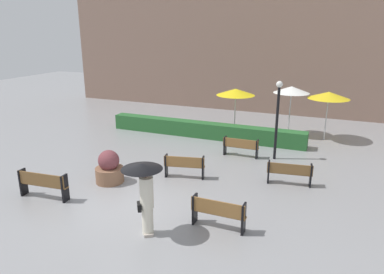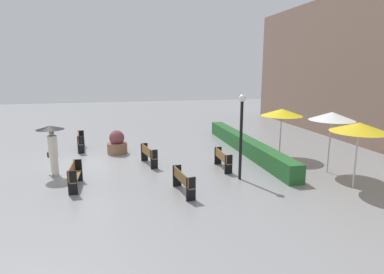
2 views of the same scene
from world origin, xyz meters
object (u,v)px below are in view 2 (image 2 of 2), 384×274
at_px(pedestrian_with_umbrella, 52,142).
at_px(bench_back_row, 222,158).
at_px(patio_umbrella_white, 332,116).
at_px(patio_umbrella_yellow_far, 359,127).
at_px(bench_far_right, 183,180).
at_px(patio_umbrella_yellow, 282,112).
at_px(lamp_post, 241,128).
at_px(bench_near_left, 80,140).
at_px(bench_mid_center, 148,154).
at_px(planter_pot, 117,144).
at_px(bench_near_right, 74,174).

bearing_deg(pedestrian_with_umbrella, bench_back_row, 83.98).
height_order(patio_umbrella_white, patio_umbrella_yellow_far, patio_umbrella_white).
relative_size(bench_far_right, bench_back_row, 1.03).
height_order(bench_far_right, patio_umbrella_yellow_far, patio_umbrella_yellow_far).
bearing_deg(bench_back_row, bench_far_right, -43.10).
xyz_separation_m(pedestrian_with_umbrella, patio_umbrella_yellow, (-0.53, 10.83, 0.85)).
distance_m(lamp_post, patio_umbrella_yellow_far, 4.32).
distance_m(bench_far_right, patio_umbrella_yellow, 7.21).
distance_m(pedestrian_with_umbrella, patio_umbrella_yellow_far, 12.21).
distance_m(bench_near_left, lamp_post, 9.73).
height_order(bench_mid_center, bench_far_right, bench_mid_center).
bearing_deg(patio_umbrella_yellow, patio_umbrella_white, 16.23).
distance_m(bench_mid_center, patio_umbrella_yellow, 6.99).
bearing_deg(patio_umbrella_white, bench_mid_center, -110.87).
bearing_deg(bench_far_right, bench_mid_center, -166.92).
distance_m(planter_pot, patio_umbrella_yellow_far, 11.54).
height_order(bench_mid_center, bench_back_row, bench_mid_center).
relative_size(bench_far_right, pedestrian_with_umbrella, 0.77).
height_order(bench_near_right, bench_near_left, bench_near_left).
xyz_separation_m(pedestrian_with_umbrella, planter_pot, (-3.06, 2.63, -0.93)).
height_order(bench_far_right, pedestrian_with_umbrella, pedestrian_with_umbrella).
relative_size(patio_umbrella_yellow, patio_umbrella_white, 0.93).
distance_m(bench_near_right, patio_umbrella_yellow_far, 10.82).
height_order(bench_near_left, pedestrian_with_umbrella, pedestrian_with_umbrella).
relative_size(bench_mid_center, patio_umbrella_yellow, 0.64).
xyz_separation_m(bench_far_right, bench_near_left, (-7.60, -4.37, 0.06)).
distance_m(bench_mid_center, patio_umbrella_white, 8.34).
relative_size(bench_far_right, patio_umbrella_yellow_far, 0.65).
bearing_deg(patio_umbrella_yellow_far, bench_mid_center, -122.86).
distance_m(patio_umbrella_yellow, patio_umbrella_white, 2.94).
bearing_deg(bench_near_left, bench_mid_center, 42.88).
bearing_deg(patio_umbrella_yellow_far, bench_near_left, -128.09).
height_order(bench_mid_center, lamp_post, lamp_post).
distance_m(bench_back_row, patio_umbrella_white, 5.02).
relative_size(lamp_post, patio_umbrella_white, 1.30).
bearing_deg(pedestrian_with_umbrella, patio_umbrella_white, 78.92).
bearing_deg(patio_umbrella_white, planter_pot, -120.64).
bearing_deg(bench_far_right, planter_pot, -159.65).
relative_size(bench_mid_center, bench_far_right, 0.96).
relative_size(bench_back_row, pedestrian_with_umbrella, 0.75).
bearing_deg(patio_umbrella_white, bench_near_right, -92.70).
relative_size(bench_far_right, bench_near_right, 1.02).
bearing_deg(lamp_post, patio_umbrella_yellow_far, 63.96).
relative_size(bench_back_row, patio_umbrella_yellow_far, 0.64).
bearing_deg(patio_umbrella_white, bench_near_left, -120.95).
bearing_deg(lamp_post, bench_far_right, -69.14).
distance_m(bench_far_right, pedestrian_with_umbrella, 6.02).
bearing_deg(patio_umbrella_yellow_far, lamp_post, -116.04).
xyz_separation_m(lamp_post, patio_umbrella_white, (0.02, 4.08, 0.32)).
xyz_separation_m(bench_near_left, planter_pot, (1.28, 2.02, -0.03)).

